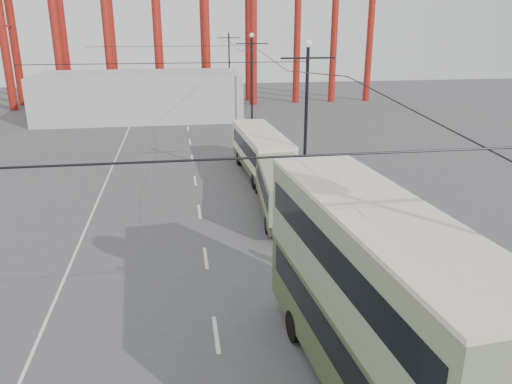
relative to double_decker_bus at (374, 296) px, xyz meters
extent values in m
cube|color=silver|center=(-4.03, 18.62, -3.22)|extent=(0.15, 82.00, 0.01)
cube|color=silver|center=(2.37, 19.62, -3.22)|extent=(0.12, 120.00, 0.01)
cube|color=silver|center=(-10.03, 19.62, -3.22)|extent=(0.12, 120.00, 0.01)
cylinder|color=black|center=(2.57, 17.62, 1.27)|extent=(0.20, 0.20, 9.00)
cylinder|color=black|center=(2.57, 17.62, -2.98)|extent=(0.44, 0.44, 0.50)
cube|color=black|center=(2.57, 17.62, 5.07)|extent=(3.20, 0.10, 0.10)
sphere|color=white|center=(2.57, 17.62, 5.87)|extent=(0.44, 0.44, 0.44)
cylinder|color=black|center=(2.57, 39.62, 1.27)|extent=(0.20, 0.20, 9.00)
cylinder|color=black|center=(2.57, 39.62, -2.98)|extent=(0.44, 0.44, 0.50)
cube|color=black|center=(2.57, 39.62, 5.07)|extent=(3.20, 0.10, 0.10)
sphere|color=white|center=(2.57, 39.62, 5.87)|extent=(0.44, 0.44, 0.44)
cylinder|color=black|center=(2.57, 61.62, 1.27)|extent=(0.20, 0.20, 9.00)
cylinder|color=black|center=(2.57, 61.62, -2.98)|extent=(0.44, 0.44, 0.50)
cube|color=black|center=(2.57, 61.62, 5.07)|extent=(3.20, 0.10, 0.10)
sphere|color=white|center=(2.57, 61.62, 5.87)|extent=(0.44, 0.44, 0.44)
cylinder|color=maroon|center=(-25.03, 54.62, 5.77)|extent=(1.00, 1.00, 18.00)
cylinder|color=maroon|center=(-25.03, 58.62, 5.77)|extent=(1.00, 1.00, 18.00)
cylinder|color=maroon|center=(15.97, 55.62, 7.77)|extent=(0.90, 0.90, 22.00)
cylinder|color=maroon|center=(20.97, 55.62, 3.77)|extent=(0.90, 0.90, 14.00)
cube|color=#ACACA6|center=(-9.03, 46.62, -0.73)|extent=(22.00, 10.00, 5.00)
cube|color=#3A4726|center=(0.00, 0.00, -1.46)|extent=(3.54, 10.91, 2.36)
cube|color=black|center=(0.00, 0.00, -0.97)|extent=(3.41, 8.78, 0.97)
cube|color=gray|center=(0.00, 0.00, -0.12)|extent=(3.56, 10.91, 0.32)
cube|color=gray|center=(0.00, 0.00, 1.23)|extent=(3.54, 10.91, 2.36)
cube|color=black|center=(0.00, 0.00, 1.33)|extent=(3.53, 10.27, 0.91)
cube|color=beige|center=(0.00, 0.00, 2.47)|extent=(3.56, 10.91, 0.13)
cylinder|color=black|center=(-1.45, 2.90, -2.69)|extent=(0.39, 1.09, 1.07)
cylinder|color=black|center=(0.97, 3.09, -2.69)|extent=(0.39, 1.09, 1.07)
cube|color=gray|center=(0.55, 15.30, -1.65)|extent=(3.00, 10.07, 2.17)
cube|color=black|center=(0.55, 15.30, -1.29)|extent=(2.96, 8.99, 0.86)
cube|color=#3A4726|center=(0.55, 15.30, -2.51)|extent=(3.03, 10.07, 0.45)
cube|color=gray|center=(0.55, 15.30, -0.49)|extent=(3.02, 10.07, 0.14)
cylinder|color=black|center=(-0.26, 18.17, -2.78)|extent=(0.32, 0.92, 0.90)
cylinder|color=black|center=(1.78, 18.01, -2.78)|extent=(0.32, 0.92, 0.90)
cylinder|color=black|center=(-0.70, 12.23, -2.78)|extent=(0.32, 0.92, 0.90)
cylinder|color=black|center=(1.33, 12.07, -2.78)|extent=(0.32, 0.92, 0.90)
cube|color=beige|center=(0.68, 22.43, -1.51)|extent=(2.93, 9.95, 2.36)
cube|color=black|center=(0.68, 22.43, -1.11)|extent=(2.91, 8.77, 0.94)
cube|color=#3A4726|center=(0.68, 22.43, -2.44)|extent=(2.96, 9.95, 0.49)
cube|color=beige|center=(0.68, 22.43, -0.25)|extent=(2.95, 9.95, 0.16)
cylinder|color=black|center=(-0.56, 24.93, -2.74)|extent=(0.32, 1.00, 0.98)
cylinder|color=black|center=(1.66, 25.04, -2.74)|extent=(0.32, 1.00, 0.98)
cylinder|color=black|center=(-0.29, 19.43, -2.74)|extent=(0.32, 1.00, 0.98)
cylinder|color=black|center=(1.93, 19.53, -2.74)|extent=(0.32, 1.00, 0.98)
imported|color=black|center=(-0.13, 7.56, -2.37)|extent=(0.69, 0.52, 1.72)
camera|label=1|loc=(-4.95, -11.13, 6.94)|focal=35.00mm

